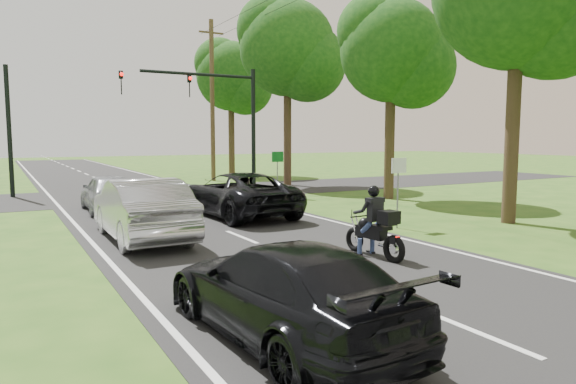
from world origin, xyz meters
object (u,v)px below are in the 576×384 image
object	(u,v)px
dark_suv	(238,194)
sign_white	(399,176)
sign_green	(278,164)
utility_pole_far	(212,100)
silver_suv	(109,192)
silver_sedan	(142,209)
motorcycle_rider	(376,229)
traffic_signal	(217,107)
dark_car_behind	(284,290)

from	to	relation	value
dark_suv	sign_white	distance (m)	5.68
sign_green	utility_pole_far	bearing A→B (deg)	83.27
silver_suv	utility_pole_far	distance (m)	14.61
silver_sedan	sign_green	distance (m)	9.52
sign_white	sign_green	size ratio (longest dim) A/B	1.00
motorcycle_rider	traffic_signal	distance (m)	14.19
dark_suv	dark_car_behind	world-z (taller)	dark_suv
silver_sedan	silver_suv	distance (m)	5.90
utility_pole_far	silver_sedan	bearing A→B (deg)	-116.93
traffic_signal	sign_green	world-z (taller)	traffic_signal
dark_car_behind	sign_white	distance (m)	9.21
motorcycle_rider	silver_suv	bearing A→B (deg)	107.09
silver_suv	sign_white	xyz separation A→B (m)	(6.91, -7.89, 0.87)
dark_suv	dark_car_behind	xyz separation A→B (m)	(-3.92, -10.37, -0.10)
silver_suv	dark_suv	bearing A→B (deg)	139.90
silver_suv	traffic_signal	size ratio (longest dim) A/B	0.66
silver_suv	traffic_signal	bearing A→B (deg)	-149.11
motorcycle_rider	traffic_signal	xyz separation A→B (m)	(1.64, 13.66, 3.48)
silver_suv	motorcycle_rider	bearing A→B (deg)	111.83
dark_car_behind	silver_suv	bearing A→B (deg)	-94.32
traffic_signal	sign_white	bearing A→B (deg)	-82.95
dark_car_behind	sign_white	xyz separation A→B (m)	(7.13, 5.76, 0.92)
dark_suv	traffic_signal	size ratio (longest dim) A/B	0.86
motorcycle_rider	sign_green	world-z (taller)	sign_green
dark_suv	silver_sedan	xyz separation A→B (m)	(-3.94, -2.61, 0.06)
dark_suv	sign_white	world-z (taller)	sign_white
traffic_signal	sign_white	world-z (taller)	traffic_signal
silver_suv	sign_green	size ratio (longest dim) A/B	1.97
dark_suv	motorcycle_rider	bearing A→B (deg)	89.16
motorcycle_rider	utility_pole_far	distance (m)	22.57
dark_suv	dark_car_behind	distance (m)	11.09
silver_sedan	traffic_signal	bearing A→B (deg)	-122.27
silver_suv	dark_car_behind	world-z (taller)	silver_suv
motorcycle_rider	dark_car_behind	world-z (taller)	motorcycle_rider
traffic_signal	sign_white	xyz separation A→B (m)	(1.36, -11.02, -2.54)
silver_suv	dark_car_behind	size ratio (longest dim) A/B	0.92
silver_suv	sign_green	distance (m)	7.16
dark_car_behind	dark_suv	bearing A→B (deg)	-114.10
silver_sedan	traffic_signal	distance (m)	11.21
motorcycle_rider	traffic_signal	world-z (taller)	traffic_signal
motorcycle_rider	dark_suv	distance (m)	7.26
silver_suv	utility_pole_far	size ratio (longest dim) A/B	0.42
dark_car_behind	traffic_signal	world-z (taller)	traffic_signal
utility_pole_far	dark_car_behind	bearing A→B (deg)	-109.20
silver_sedan	utility_pole_far	distance (m)	19.56
silver_sedan	sign_white	distance (m)	7.46
motorcycle_rider	sign_green	distance (m)	11.16
silver_sedan	sign_white	bearing A→B (deg)	164.80
motorcycle_rider	sign_green	xyz separation A→B (m)	(3.21, 10.64, 0.94)
traffic_signal	utility_pole_far	world-z (taller)	utility_pole_far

